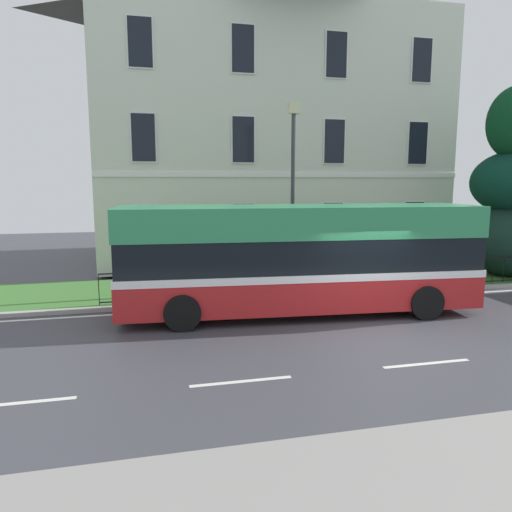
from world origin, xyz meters
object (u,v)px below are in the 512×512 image
Objects in this scene: georgian_townhouse at (261,128)px; single_decker_bus at (300,258)px; litter_bin at (447,264)px; street_lamp_post at (293,183)px.

single_decker_bus is (-1.63, -11.30, -4.85)m from georgian_townhouse.
litter_bin is (6.84, 2.81, -0.92)m from single_decker_bus.
georgian_townhouse reaches higher than single_decker_bus.
georgian_townhouse is at bearing 83.60° from street_lamp_post.
litter_bin is at bearing 26.64° from single_decker_bus.
single_decker_bus is 7.45m from litter_bin.
georgian_townhouse is 12.40m from single_decker_bus.
street_lamp_post is (0.68, 2.85, 2.10)m from single_decker_bus.
georgian_townhouse is 1.53× the size of single_decker_bus.
georgian_townhouse is at bearing 121.54° from litter_bin.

